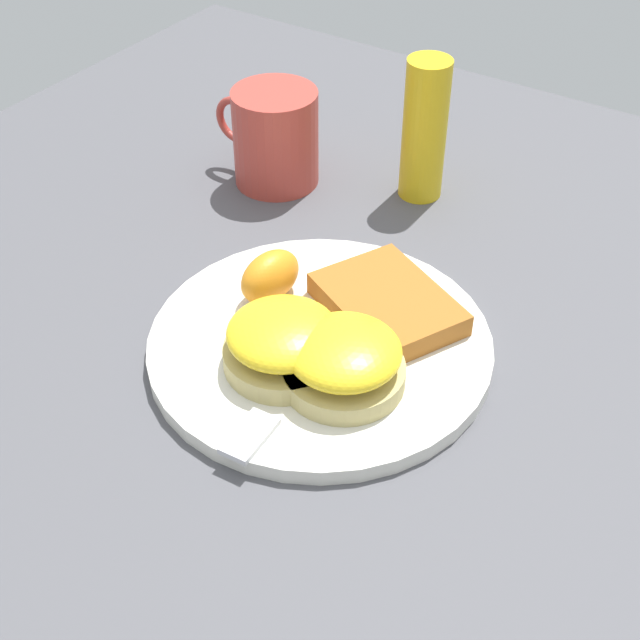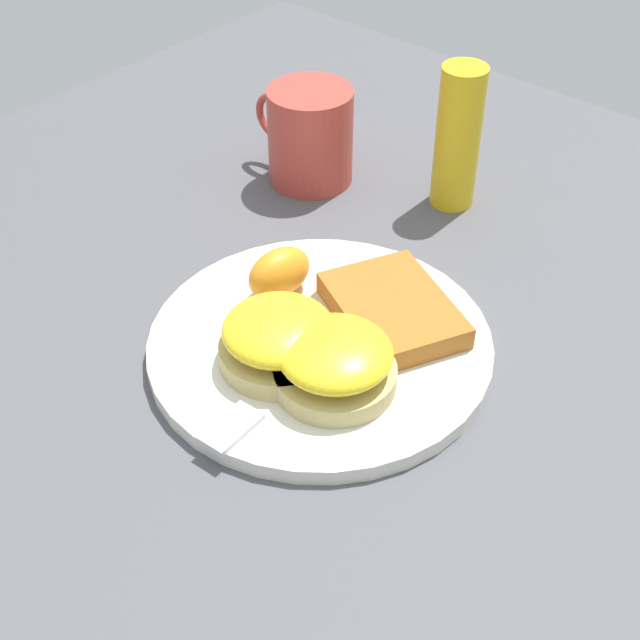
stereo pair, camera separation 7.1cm
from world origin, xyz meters
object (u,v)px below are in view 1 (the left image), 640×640
sandwich_benedict_left (283,342)px  condiment_bottle (424,130)px  sandwich_benedict_right (344,361)px  hashbrown_patty (387,304)px  fork (303,373)px  orange_wedge (270,277)px  cup (275,137)px

sandwich_benedict_left → condiment_bottle: bearing=-82.3°
sandwich_benedict_right → hashbrown_patty: sandwich_benedict_right is taller
sandwich_benedict_left → fork: sandwich_benedict_left is taller
sandwich_benedict_left → sandwich_benedict_right: 0.05m
hashbrown_patty → orange_wedge: bearing=21.0°
cup → fork: bearing=129.4°
sandwich_benedict_right → cup: cup is taller
sandwich_benedict_left → condiment_bottle: (0.04, -0.30, 0.04)m
cup → condiment_bottle: size_ratio=0.82×
orange_wedge → fork: orange_wedge is taller
sandwich_benedict_left → cup: (0.18, -0.24, 0.01)m
orange_wedge → sandwich_benedict_left: bearing=132.6°
sandwich_benedict_right → orange_wedge: size_ratio=1.59×
orange_wedge → fork: size_ratio=0.26×
hashbrown_patty → condiment_bottle: 0.22m
sandwich_benedict_left → condiment_bottle: condiment_bottle is taller
fork → condiment_bottle: size_ratio=1.60×
hashbrown_patty → fork: (0.02, 0.10, -0.01)m
fork → hashbrown_patty: bearing=-99.3°
condiment_bottle → sandwich_benedict_right: bearing=107.4°
hashbrown_patty → fork: hashbrown_patty is taller
sandwich_benedict_right → condiment_bottle: (0.09, -0.29, 0.04)m
fork → orange_wedge: bearing=-40.1°
orange_wedge → cup: (0.12, -0.18, 0.01)m
cup → sandwich_benedict_right: bearing=134.8°
cup → orange_wedge: bearing=124.5°
orange_wedge → condiment_bottle: (-0.02, -0.24, 0.04)m
sandwich_benedict_right → hashbrown_patty: bearing=-81.3°
sandwich_benedict_right → orange_wedge: bearing=-26.7°
orange_wedge → cup: bearing=-55.5°
condiment_bottle → sandwich_benedict_left: bearing=97.7°
hashbrown_patty → condiment_bottle: size_ratio=0.82×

